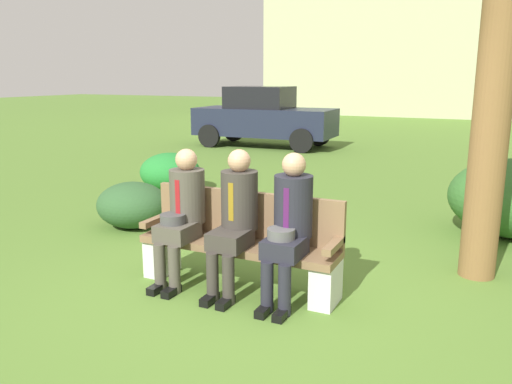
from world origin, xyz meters
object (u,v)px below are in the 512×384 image
(parked_car_near, at_px, (264,117))
(seated_man_left, at_px, (182,210))
(seated_man_middle, at_px, (235,214))
(seated_man_right, at_px, (289,222))
(park_bench, at_px, (241,243))
(shrub_far_lawn, at_px, (133,205))
(shrub_mid_lawn, at_px, (170,172))

(parked_car_near, bearing_deg, seated_man_left, -70.13)
(seated_man_middle, relative_size, seated_man_right, 1.00)
(park_bench, distance_m, shrub_far_lawn, 2.46)
(seated_man_left, height_order, shrub_mid_lawn, seated_man_left)
(seated_man_middle, bearing_deg, seated_man_left, -179.14)
(shrub_far_lawn, bearing_deg, shrub_mid_lawn, 111.65)
(seated_man_right, distance_m, parked_car_near, 10.35)
(seated_man_left, relative_size, parked_car_near, 0.33)
(seated_man_right, relative_size, shrub_mid_lawn, 1.24)
(seated_man_middle, distance_m, seated_man_right, 0.53)
(park_bench, distance_m, shrub_mid_lawn, 4.38)
(park_bench, height_order, seated_man_right, seated_man_right)
(park_bench, relative_size, shrub_mid_lawn, 1.80)
(park_bench, distance_m, seated_man_right, 0.64)
(seated_man_middle, xyz_separation_m, shrub_far_lawn, (-2.19, 1.27, -0.44))
(seated_man_middle, bearing_deg, park_bench, 94.89)
(seated_man_middle, xyz_separation_m, seated_man_right, (0.53, -0.01, -0.00))
(seated_man_left, height_order, seated_man_middle, seated_man_middle)
(shrub_mid_lawn, bearing_deg, seated_man_left, -53.79)
(shrub_far_lawn, relative_size, parked_car_near, 0.25)
(seated_man_middle, xyz_separation_m, parked_car_near, (-3.94, 9.32, 0.10))
(park_bench, distance_m, parked_car_near, 10.01)
(parked_car_near, bearing_deg, park_bench, -66.87)
(park_bench, height_order, seated_man_middle, seated_man_middle)
(seated_man_middle, relative_size, shrub_far_lawn, 1.37)
(seated_man_left, distance_m, seated_man_right, 1.10)
(seated_man_left, distance_m, shrub_mid_lawn, 4.15)
(seated_man_left, xyz_separation_m, seated_man_middle, (0.57, 0.01, 0.02))
(park_bench, distance_m, seated_man_middle, 0.34)
(seated_man_middle, bearing_deg, parked_car_near, 112.91)
(seated_man_left, relative_size, seated_man_right, 0.98)
(park_bench, height_order, shrub_mid_lawn, park_bench)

